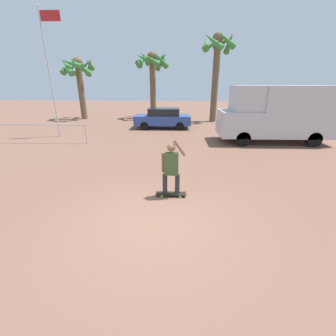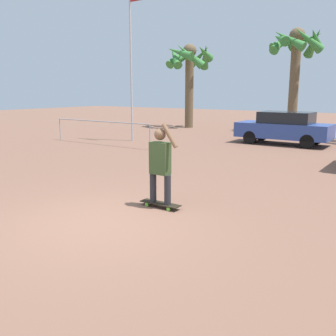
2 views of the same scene
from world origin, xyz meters
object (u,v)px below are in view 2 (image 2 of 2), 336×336
Objects in this scene: skateboard at (160,204)px; flagpole at (132,53)px; parked_car_blue at (284,127)px; palm_tree_far_left at (189,62)px; palm_tree_center_background at (296,50)px; person_skateboarder at (160,161)px.

flagpole is at bearing 132.51° from skateboard.
palm_tree_far_left reaches higher than parked_car_blue.
skateboard is 11.55m from flagpole.
flagpole is at bearing -121.68° from palm_tree_center_background.
person_skateboarder is 16.90m from palm_tree_center_background.
skateboard is at bearing -47.49° from flagpole.
flagpole is (-5.17, -8.38, -0.54)m from palm_tree_center_background.
parked_car_blue is 0.76× the size of palm_tree_far_left.
skateboard is at bearing -0.00° from person_skateboarder.
palm_tree_center_background is 1.10× the size of palm_tree_far_left.
skateboard is 17.12m from palm_tree_center_background.
skateboard is 10.99m from parked_car_blue.
palm_tree_far_left reaches higher than person_skateboarder.
palm_tree_center_background reaches higher than skateboard.
flagpole reaches higher than skateboard.
person_skateboarder is at bearing -60.56° from palm_tree_far_left.
flagpole is at bearing -155.29° from parked_car_blue.
flagpole is (-7.31, 7.98, 4.06)m from skateboard.
parked_car_blue is 0.70× the size of palm_tree_center_background.
palm_tree_far_left is (-6.55, -0.95, -0.44)m from palm_tree_center_background.
palm_tree_center_background is at bearing 97.46° from person_skateboarder.
skateboard is 0.22× the size of parked_car_blue.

